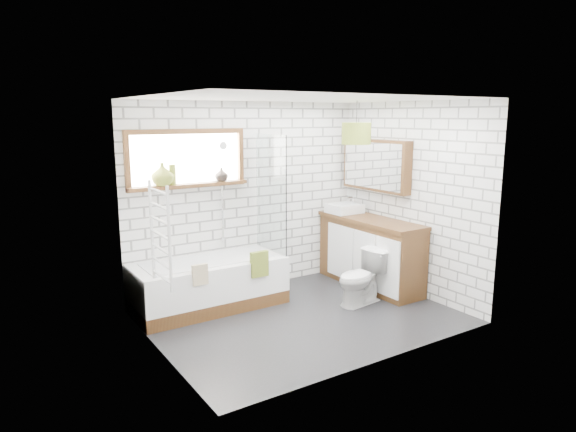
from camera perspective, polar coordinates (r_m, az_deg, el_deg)
floor at (r=6.12m, az=1.66°, el=-11.21°), size 3.40×2.60×0.01m
ceiling at (r=5.67m, az=1.81°, el=12.99°), size 3.40×2.60×0.01m
wall_back at (r=6.86m, az=-4.48°, el=2.10°), size 3.40×0.01×2.50m
wall_front at (r=4.77m, az=10.69°, el=-2.02°), size 3.40×0.01×2.50m
wall_left at (r=5.01m, az=-14.53°, el=-1.55°), size 0.01×2.60×2.50m
wall_right at (r=6.86m, az=13.53°, el=1.83°), size 0.01×2.60×2.50m
window at (r=6.40m, az=-11.10°, el=6.24°), size 1.52×0.16×0.68m
towel_radiator at (r=5.04m, az=-14.01°, el=-2.05°), size 0.06×0.52×1.00m
mirror_cabinet at (r=7.18m, az=9.73°, el=5.59°), size 0.16×1.20×0.70m
shower_riser at (r=6.63m, az=-7.35°, el=2.60°), size 0.02×0.02×1.30m
bathtub at (r=6.40m, az=-8.76°, el=-7.48°), size 1.83×0.81×0.59m
shower_screen at (r=6.55m, az=-1.90°, el=2.51°), size 0.02×0.72×1.50m
towel_green at (r=6.18m, az=-3.21°, el=-5.36°), size 0.23×0.06×0.31m
towel_beige at (r=5.85m, az=-9.76°, el=-6.44°), size 0.18×0.05×0.24m
vanity at (r=7.15m, az=9.11°, el=-3.97°), size 0.54×1.67×0.95m
basin at (r=7.37m, az=6.30°, el=0.86°), size 0.44×0.38×0.13m
tap at (r=7.45m, az=7.26°, el=1.50°), size 0.04×0.04×0.17m
toilet at (r=6.48m, az=8.14°, el=-6.78°), size 0.47×0.71×0.68m
vase_olive at (r=6.27m, az=-13.77°, el=4.35°), size 0.31×0.31×0.27m
vase_dark at (r=6.57m, az=-7.38°, el=4.44°), size 0.19×0.19×0.17m
bottle at (r=6.31m, az=-12.69°, el=4.32°), size 0.10×0.10×0.24m
pendant at (r=6.51m, az=7.60°, el=9.08°), size 0.36×0.36×0.27m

